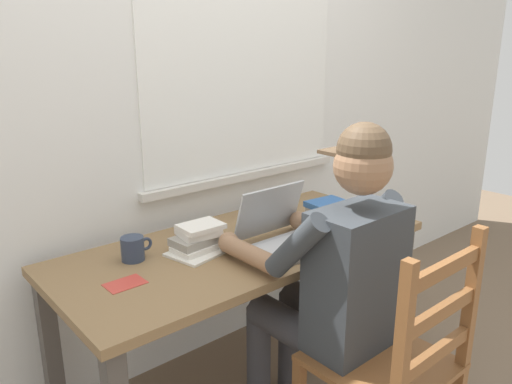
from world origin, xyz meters
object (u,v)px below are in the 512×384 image
laptop (284,232)px  book_stack_main (198,238)px  seated_person (332,276)px  landscape_photo_print (125,284)px  desk (245,262)px  computer_mouse (342,232)px  coffee_mug_white (266,209)px  coffee_mug_dark (133,248)px  wooden_chair (394,367)px  book_stack_side (328,208)px

laptop → book_stack_main: laptop is taller
seated_person → landscape_photo_print: 0.72m
desk → computer_mouse: 0.43m
seated_person → coffee_mug_white: seated_person is taller
coffee_mug_dark → book_stack_main: size_ratio=0.59×
wooden_chair → coffee_mug_dark: size_ratio=7.64×
laptop → coffee_mug_white: size_ratio=2.92×
seated_person → coffee_mug_dark: seated_person is taller
desk → computer_mouse: bearing=-31.0°
computer_mouse → book_stack_main: size_ratio=0.47×
seated_person → book_stack_side: size_ratio=6.02×
desk → coffee_mug_dark: size_ratio=12.39×
desk → wooden_chair: 0.71m
landscape_photo_print → coffee_mug_white: bearing=12.2°
coffee_mug_white → book_stack_side: coffee_mug_white is taller
seated_person → landscape_photo_print: (-0.60, 0.39, 0.02)m
book_stack_main → landscape_photo_print: size_ratio=1.62×
coffee_mug_white → book_stack_main: bearing=-166.4°
computer_mouse → book_stack_main: 0.61m
computer_mouse → landscape_photo_print: 0.92m
desk → landscape_photo_print: size_ratio=11.81×
desk → landscape_photo_print: (-0.54, -0.03, 0.09)m
coffee_mug_white → book_stack_side: bearing=-31.8°
coffee_mug_white → book_stack_main: book_stack_main is taller
wooden_chair → book_stack_main: bearing=109.0°
desk → landscape_photo_print: landscape_photo_print is taller
computer_mouse → coffee_mug_dark: size_ratio=0.81×
book_stack_side → coffee_mug_white: bearing=148.2°
desk → book_stack_main: 0.25m
wooden_chair → computer_mouse: 0.62m
desk → seated_person: (0.06, -0.41, 0.07)m
landscape_photo_print → wooden_chair: bearing=-48.5°
wooden_chair → seated_person: bearing=90.0°
laptop → landscape_photo_print: 0.66m
desk → computer_mouse: size_ratio=15.35×
laptop → computer_mouse: size_ratio=3.30×
desk → seated_person: seated_person is taller
laptop → book_stack_side: size_ratio=1.59×
computer_mouse → landscape_photo_print: size_ratio=0.77×
coffee_mug_white → landscape_photo_print: size_ratio=0.87×
computer_mouse → coffee_mug_dark: bearing=156.1°
wooden_chair → book_stack_main: (-0.26, 0.74, 0.29)m
coffee_mug_dark → book_stack_main: bearing=-20.3°
laptop → book_stack_main: bearing=150.3°
coffee_mug_white → landscape_photo_print: bearing=-167.1°
laptop → computer_mouse: 0.27m
book_stack_main → book_stack_side: 0.70m
book_stack_side → landscape_photo_print: (-1.05, -0.03, -0.04)m
computer_mouse → coffee_mug_dark: coffee_mug_dark is taller
desk → laptop: 0.22m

